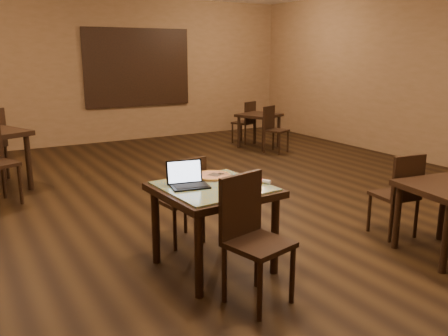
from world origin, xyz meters
TOP-DOWN VIEW (x-y plane):
  - ground at (0.00, 0.00)m, footprint 10.00×10.00m
  - wall_back at (0.00, 5.00)m, footprint 8.00×0.02m
  - mural at (0.50, 4.96)m, footprint 2.34×0.05m
  - tiled_table at (-1.21, -1.50)m, footprint 0.98×0.98m
  - chair_main_near at (-1.23, -2.11)m, footprint 0.51×0.51m
  - chair_main_far at (-1.20, -0.87)m, footprint 0.43×0.43m
  - laptop at (-1.41, -1.40)m, footprint 0.35×0.30m
  - plate at (-0.99, -1.68)m, footprint 0.24×0.24m
  - pizza_slice at (-0.99, -1.68)m, footprint 0.26×0.26m
  - pizza_pan at (-1.09, -1.26)m, footprint 0.35×0.35m
  - pizza_whole at (-1.09, -1.26)m, footprint 0.34×0.34m
  - spatula at (-1.07, -1.28)m, footprint 0.22×0.29m
  - napkin_roll at (-0.81, -1.64)m, footprint 0.12×0.17m
  - other_table_a at (2.23, 2.87)m, footprint 0.95×0.95m
  - other_table_a_chair_near at (2.20, 2.35)m, footprint 0.50×0.50m
  - other_table_a_chair_far at (2.26, 3.38)m, footprint 0.50×0.50m
  - other_table_c at (0.79, -2.34)m, footprint 0.82×0.82m
  - other_table_c_chair_far at (0.78, -1.82)m, footprint 0.43×0.43m

SIDE VIEW (x-z plane):
  - ground at x=0.00m, z-range 0.00..0.00m
  - other_table_a_chair_near at x=2.20m, z-range 0.06..0.93m
  - other_table_a_chair_far at x=2.26m, z-range 0.06..0.93m
  - other_table_c_chair_far at x=0.78m, z-range 0.06..0.95m
  - chair_main_far at x=-1.20m, z-range 0.06..0.95m
  - chair_main_near at x=-1.23m, z-range 0.06..1.05m
  - other_table_a at x=2.23m, z-range 0.22..0.90m
  - other_table_c at x=0.79m, z-range 0.23..0.91m
  - tiled_table at x=-1.21m, z-range 0.28..1.04m
  - pizza_pan at x=-1.09m, z-range 0.76..0.77m
  - plate at x=-0.99m, z-range 0.76..0.78m
  - pizza_whole at x=-1.09m, z-range 0.77..0.79m
  - napkin_roll at x=-0.81m, z-range 0.76..0.80m
  - pizza_slice at x=-0.99m, z-range 0.78..0.80m
  - spatula at x=-1.07m, z-range 0.78..0.80m
  - laptop at x=-1.41m, z-range 0.71..0.93m
  - wall_back at x=0.00m, z-range 0.00..3.00m
  - mural at x=0.50m, z-range 0.73..2.37m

